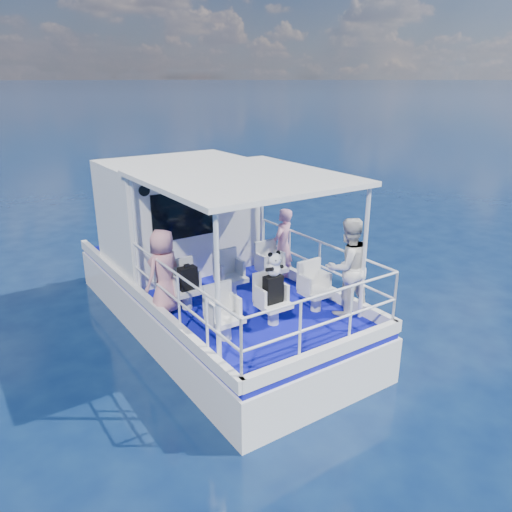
{
  "coord_description": "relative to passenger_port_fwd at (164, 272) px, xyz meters",
  "views": [
    {
      "loc": [
        -4.28,
        -6.96,
        4.67
      ],
      "look_at": [
        0.13,
        -0.4,
        1.83
      ],
      "focal_mm": 35.0,
      "sensor_mm": 36.0,
      "label": 1
    }
  ],
  "objects": [
    {
      "name": "panda",
      "position": [
        1.26,
        -1.38,
        0.31
      ],
      "size": [
        0.26,
        0.22,
        0.4
      ],
      "primitive_type": null,
      "color": "white",
      "rests_on": "backpack_center"
    },
    {
      "name": "compact_camera",
      "position": [
        0.35,
        -0.16,
        0.08
      ],
      "size": [
        0.09,
        0.05,
        0.05
      ],
      "primitive_type": "cube",
      "color": "black",
      "rests_on": "backpack_port"
    },
    {
      "name": "seat_stbd_aft",
      "position": [
        2.15,
        -1.39,
        -0.54
      ],
      "size": [
        0.48,
        0.46,
        0.38
      ],
      "primitive_type": "cube",
      "color": "silver",
      "rests_on": "deck"
    },
    {
      "name": "backpack_port",
      "position": [
        0.36,
        -0.15,
        -0.15
      ],
      "size": [
        0.3,
        0.17,
        0.4
      ],
      "primitive_type": "cube",
      "color": "black",
      "rests_on": "seat_port_fwd"
    },
    {
      "name": "seat_port_fwd",
      "position": [
        0.35,
        -0.09,
        -0.54
      ],
      "size": [
        0.48,
        0.46,
        0.38
      ],
      "primitive_type": "cube",
      "color": "silver",
      "rests_on": "deck"
    },
    {
      "name": "ground",
      "position": [
        1.25,
        -0.29,
        -1.63
      ],
      "size": [
        2000.0,
        2000.0,
        0.0
      ],
      "primitive_type": "plane",
      "color": "#08183D",
      "rests_on": "ground"
    },
    {
      "name": "deck",
      "position": [
        1.25,
        0.71,
        -0.78
      ],
      "size": [
        2.9,
        6.9,
        0.1
      ],
      "primitive_type": "cube",
      "color": "#0B0C9A",
      "rests_on": "hull"
    },
    {
      "name": "canopy",
      "position": [
        1.25,
        -0.49,
        1.51
      ],
      "size": [
        3.0,
        3.2,
        0.08
      ],
      "primitive_type": "cube",
      "color": "white",
      "rests_on": "cabin"
    },
    {
      "name": "canopy_posts",
      "position": [
        1.25,
        -0.54,
        0.37
      ],
      "size": [
        2.77,
        2.97,
        2.2
      ],
      "color": "white",
      "rests_on": "deck"
    },
    {
      "name": "backpack_center",
      "position": [
        1.24,
        -1.39,
        -0.12
      ],
      "size": [
        0.3,
        0.17,
        0.45
      ],
      "primitive_type": "cube",
      "color": "black",
      "rests_on": "seat_center_aft"
    },
    {
      "name": "passenger_stbd_fwd",
      "position": [
        2.5,
        0.04,
        -0.01
      ],
      "size": [
        0.62,
        0.53,
        1.44
      ],
      "primitive_type": "imported",
      "rotation": [
        0.0,
        0.0,
        3.57
      ],
      "color": "pink",
      "rests_on": "deck"
    },
    {
      "name": "seat_center_aft",
      "position": [
        1.25,
        -1.39,
        -0.54
      ],
      "size": [
        0.48,
        0.46,
        0.38
      ],
      "primitive_type": "cube",
      "color": "silver",
      "rests_on": "deck"
    },
    {
      "name": "seat_center_fwd",
      "position": [
        1.25,
        -0.09,
        -0.54
      ],
      "size": [
        0.48,
        0.46,
        0.38
      ],
      "primitive_type": "cube",
      "color": "silver",
      "rests_on": "deck"
    },
    {
      "name": "seat_stbd_fwd",
      "position": [
        2.15,
        -0.09,
        -0.54
      ],
      "size": [
        0.48,
        0.46,
        0.38
      ],
      "primitive_type": "cube",
      "color": "silver",
      "rests_on": "deck"
    },
    {
      "name": "passenger_port_fwd",
      "position": [
        0.0,
        0.0,
        0.0
      ],
      "size": [
        0.65,
        0.57,
        1.45
      ],
      "primitive_type": "imported",
      "rotation": [
        0.0,
        0.0,
        3.56
      ],
      "color": "#D58A91",
      "rests_on": "deck"
    },
    {
      "name": "seat_port_aft",
      "position": [
        0.35,
        -1.39,
        -0.54
      ],
      "size": [
        0.48,
        0.46,
        0.38
      ],
      "primitive_type": "cube",
      "color": "silver",
      "rests_on": "deck"
    },
    {
      "name": "cabin",
      "position": [
        1.25,
        2.01,
        0.37
      ],
      "size": [
        2.85,
        2.0,
        2.2
      ],
      "primitive_type": "cube",
      "color": "white",
      "rests_on": "deck"
    },
    {
      "name": "hull",
      "position": [
        1.25,
        0.71,
        -1.63
      ],
      "size": [
        3.0,
        7.0,
        1.6
      ],
      "primitive_type": "cube",
      "color": "white",
      "rests_on": "ground"
    },
    {
      "name": "passenger_stbd_aft",
      "position": [
        2.5,
        -1.74,
        0.11
      ],
      "size": [
        0.89,
        0.74,
        1.66
      ],
      "primitive_type": "imported",
      "rotation": [
        0.0,
        0.0,
        2.99
      ],
      "color": "silver",
      "rests_on": "deck"
    },
    {
      "name": "railings",
      "position": [
        1.25,
        -0.87,
        -0.23
      ],
      "size": [
        2.84,
        3.59,
        1.0
      ],
      "primitive_type": null,
      "color": "white",
      "rests_on": "deck"
    }
  ]
}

